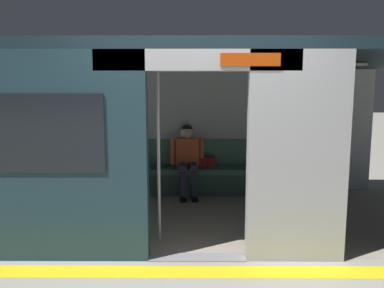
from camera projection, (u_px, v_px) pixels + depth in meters
The scene contains 8 objects.
ground_plane at pixel (197, 258), 3.75m from camera, with size 60.00×60.00×0.00m, color gray.
platform_edge_strip at pixel (197, 272), 3.45m from camera, with size 8.00×0.24×0.01m, color yellow.
train_car at pixel (192, 108), 4.84m from camera, with size 6.40×2.95×2.21m.
bench_seat at pixel (196, 174), 6.12m from camera, with size 2.95×0.44×0.44m.
person_seated at pixel (187, 155), 6.02m from camera, with size 0.55×0.69×1.17m.
handbag at pixel (207, 162), 6.14m from camera, with size 0.26×0.15×0.17m.
book at pixel (164, 166), 6.19m from camera, with size 0.15×0.22×0.03m, color #33723F.
grab_pole_door at pixel (159, 151), 4.10m from camera, with size 0.04×0.04×2.07m, color silver.
Camera 1 is at (0.03, 3.55, 1.67)m, focal length 34.16 mm.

